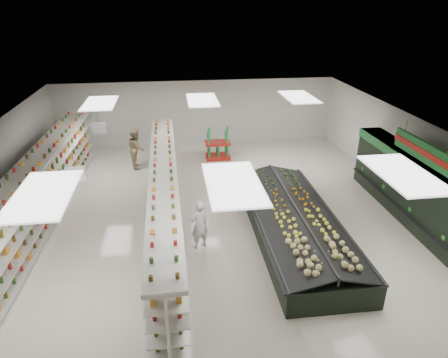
{
  "coord_description": "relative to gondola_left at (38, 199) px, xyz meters",
  "views": [
    {
      "loc": [
        -1.27,
        -11.85,
        6.87
      ],
      "look_at": [
        0.41,
        0.57,
        1.19
      ],
      "focal_mm": 32.0,
      "sensor_mm": 36.0,
      "label": 1
    }
  ],
  "objects": [
    {
      "name": "floor",
      "position": [
        5.67,
        -0.24,
        -1.01
      ],
      "size": [
        16.0,
        16.0,
        0.0
      ],
      "primitive_type": "plane",
      "color": "beige",
      "rests_on": "ground"
    },
    {
      "name": "ceiling",
      "position": [
        5.67,
        -0.24,
        2.19
      ],
      "size": [
        14.0,
        16.0,
        0.02
      ],
      "primitive_type": "cube",
      "color": "white",
      "rests_on": "wall_back"
    },
    {
      "name": "wall_back",
      "position": [
        5.67,
        7.76,
        0.59
      ],
      "size": [
        14.0,
        0.02,
        3.2
      ],
      "primitive_type": "cube",
      "color": "silver",
      "rests_on": "floor"
    },
    {
      "name": "wall_right",
      "position": [
        12.67,
        -0.24,
        0.59
      ],
      "size": [
        0.02,
        16.0,
        3.2
      ],
      "primitive_type": "cube",
      "color": "silver",
      "rests_on": "floor"
    },
    {
      "name": "produce_wall_case",
      "position": [
        12.2,
        -1.74,
        0.23
      ],
      "size": [
        0.93,
        8.0,
        2.2
      ],
      "color": "black",
      "rests_on": "floor"
    },
    {
      "name": "aisle_sign_near",
      "position": [
        1.87,
        -2.24,
        1.74
      ],
      "size": [
        0.52,
        0.06,
        0.75
      ],
      "color": "white",
      "rests_on": "ceiling"
    },
    {
      "name": "aisle_sign_far",
      "position": [
        1.87,
        1.76,
        1.74
      ],
      "size": [
        0.52,
        0.06,
        0.75
      ],
      "color": "white",
      "rests_on": "ceiling"
    },
    {
      "name": "hortifruti_banner",
      "position": [
        11.91,
        -1.74,
        1.64
      ],
      "size": [
        0.12,
        3.2,
        0.95
      ],
      "color": "#207A33",
      "rests_on": "ceiling"
    },
    {
      "name": "gondola_left",
      "position": [
        0.0,
        0.0,
        0.0
      ],
      "size": [
        1.36,
        12.7,
        2.2
      ],
      "rotation": [
        0.0,
        0.0,
        -0.03
      ],
      "color": "silver",
      "rests_on": "floor"
    },
    {
      "name": "gondola_center",
      "position": [
        4.04,
        -0.5,
        -0.09
      ],
      "size": [
        0.98,
        11.55,
        2.0
      ],
      "rotation": [
        0.0,
        0.0,
        0.01
      ],
      "color": "silver",
      "rests_on": "floor"
    },
    {
      "name": "produce_island",
      "position": [
        8.04,
        -1.68,
        -0.53
      ],
      "size": [
        2.62,
        7.06,
        1.05
      ],
      "rotation": [
        0.0,
        0.0,
        -0.01
      ],
      "color": "black",
      "rests_on": "floor"
    },
    {
      "name": "soda_endcap",
      "position": [
        6.46,
        5.31,
        -0.29
      ],
      "size": [
        1.16,
        0.79,
        1.48
      ],
      "rotation": [
        0.0,
        0.0,
        -0.0
      ],
      "color": "red",
      "rests_on": "floor"
    },
    {
      "name": "shopper_main",
      "position": [
        5.05,
        -1.9,
        -0.23
      ],
      "size": [
        0.67,
        0.57,
        1.55
      ],
      "primitive_type": "imported",
      "rotation": [
        0.0,
        0.0,
        3.58
      ],
      "color": "silver",
      "rests_on": "floor"
    },
    {
      "name": "shopper_background",
      "position": [
        2.8,
        4.76,
        -0.12
      ],
      "size": [
        0.67,
        0.94,
        1.77
      ],
      "primitive_type": "imported",
      "rotation": [
        0.0,
        0.0,
        1.74
      ],
      "color": "#9B795F",
      "rests_on": "floor"
    }
  ]
}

